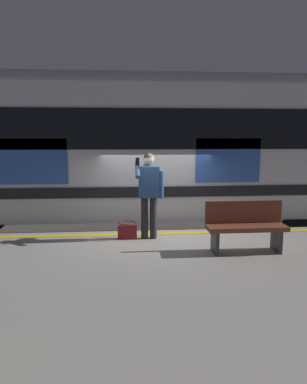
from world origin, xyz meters
TOP-DOWN VIEW (x-y plane):
  - ground_plane at (0.00, 0.00)m, footprint 23.54×23.54m
  - platform at (0.00, 2.52)m, footprint 12.80×5.03m
  - safety_line at (0.00, 0.30)m, footprint 12.55×0.16m
  - track_rail_near at (0.00, -1.13)m, footprint 16.65×0.08m
  - track_rail_far at (0.00, -2.56)m, footprint 16.65×0.08m
  - train_carriage at (0.53, -1.84)m, footprint 12.45×2.91m
  - passenger at (0.23, 0.61)m, footprint 0.57×0.55m
  - handbag at (0.67, 0.59)m, footprint 0.38×0.35m
  - bench at (-1.43, 1.56)m, footprint 1.41×0.44m

SIDE VIEW (x-z plane):
  - ground_plane at x=0.00m, z-range 0.00..0.00m
  - track_rail_near at x=0.00m, z-range 0.00..0.16m
  - track_rail_far at x=0.00m, z-range 0.00..0.16m
  - platform at x=0.00m, z-range 0.00..0.87m
  - safety_line at x=0.00m, z-range 0.87..0.87m
  - handbag at x=0.67m, z-range 0.86..1.19m
  - bench at x=-1.43m, z-range 0.90..1.80m
  - passenger at x=0.23m, z-range 1.02..2.74m
  - train_carriage at x=0.53m, z-range 0.54..4.71m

